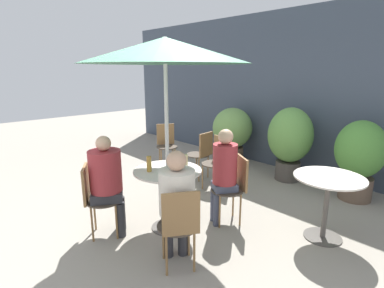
{
  "coord_description": "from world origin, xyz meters",
  "views": [
    {
      "loc": [
        2.66,
        -1.86,
        1.92
      ],
      "look_at": [
        -0.01,
        0.64,
        1.01
      ],
      "focal_mm": 28.0,
      "sensor_mm": 36.0,
      "label": 1
    }
  ],
  "objects_px": {
    "bistro_chair_1": "(179,223)",
    "bistro_chair_2": "(234,183)",
    "potted_plant_0": "(232,131)",
    "potted_plant_1": "(290,139)",
    "bistro_chair_3": "(218,158)",
    "cafe_table_near": "(168,183)",
    "seated_person_0": "(107,178)",
    "bistro_chair_5": "(202,151)",
    "beer_glass_0": "(186,162)",
    "seated_person_2": "(224,168)",
    "umbrella": "(165,51)",
    "bistro_chair_4": "(166,142)",
    "cafe_table_far": "(328,192)",
    "beer_glass_1": "(149,164)",
    "bistro_chair_0": "(95,194)",
    "potted_plant_2": "(360,155)",
    "seated_person_1": "(177,198)"
  },
  "relations": [
    {
      "from": "bistro_chair_5",
      "to": "seated_person_1",
      "type": "xyz_separation_m",
      "value": [
        1.52,
        -1.87,
        0.18
      ]
    },
    {
      "from": "bistro_chair_4",
      "to": "seated_person_0",
      "type": "height_order",
      "value": "seated_person_0"
    },
    {
      "from": "cafe_table_near",
      "to": "seated_person_0",
      "type": "height_order",
      "value": "seated_person_0"
    },
    {
      "from": "bistro_chair_1",
      "to": "bistro_chair_2",
      "type": "xyz_separation_m",
      "value": [
        -0.28,
        1.16,
        0.0
      ]
    },
    {
      "from": "potted_plant_2",
      "to": "bistro_chair_2",
      "type": "bearing_deg",
      "value": -113.8
    },
    {
      "from": "bistro_chair_1",
      "to": "beer_glass_1",
      "type": "distance_m",
      "value": 0.93
    },
    {
      "from": "bistro_chair_0",
      "to": "bistro_chair_5",
      "type": "bearing_deg",
      "value": -46.33
    },
    {
      "from": "bistro_chair_1",
      "to": "bistro_chair_2",
      "type": "bearing_deg",
      "value": -135.0
    },
    {
      "from": "beer_glass_1",
      "to": "potted_plant_1",
      "type": "height_order",
      "value": "potted_plant_1"
    },
    {
      "from": "potted_plant_0",
      "to": "potted_plant_1",
      "type": "relative_size",
      "value": 0.89
    },
    {
      "from": "cafe_table_far",
      "to": "seated_person_1",
      "type": "xyz_separation_m",
      "value": [
        -0.83,
        -1.54,
        0.13
      ]
    },
    {
      "from": "bistro_chair_2",
      "to": "bistro_chair_1",
      "type": "bearing_deg",
      "value": -45.0
    },
    {
      "from": "bistro_chair_0",
      "to": "potted_plant_1",
      "type": "height_order",
      "value": "potted_plant_1"
    },
    {
      "from": "beer_glass_0",
      "to": "beer_glass_1",
      "type": "relative_size",
      "value": 0.98
    },
    {
      "from": "seated_person_1",
      "to": "umbrella",
      "type": "bearing_deg",
      "value": -90.0
    },
    {
      "from": "bistro_chair_4",
      "to": "beer_glass_1",
      "type": "xyz_separation_m",
      "value": [
        1.81,
        -1.69,
        0.33
      ]
    },
    {
      "from": "cafe_table_near",
      "to": "seated_person_0",
      "type": "bearing_deg",
      "value": -121.47
    },
    {
      "from": "beer_glass_1",
      "to": "seated_person_1",
      "type": "bearing_deg",
      "value": -13.99
    },
    {
      "from": "beer_glass_1",
      "to": "beer_glass_0",
      "type": "bearing_deg",
      "value": 58.87
    },
    {
      "from": "cafe_table_far",
      "to": "seated_person_2",
      "type": "bearing_deg",
      "value": -151.37
    },
    {
      "from": "umbrella",
      "to": "potted_plant_0",
      "type": "bearing_deg",
      "value": 114.17
    },
    {
      "from": "bistro_chair_0",
      "to": "bistro_chair_1",
      "type": "relative_size",
      "value": 1.0
    },
    {
      "from": "cafe_table_near",
      "to": "bistro_chair_2",
      "type": "xyz_separation_m",
      "value": [
        0.44,
        0.72,
        -0.07
      ]
    },
    {
      "from": "potted_plant_1",
      "to": "umbrella",
      "type": "xyz_separation_m",
      "value": [
        -0.14,
        -2.61,
        1.36
      ]
    },
    {
      "from": "bistro_chair_4",
      "to": "seated_person_1",
      "type": "height_order",
      "value": "seated_person_1"
    },
    {
      "from": "bistro_chair_1",
      "to": "potted_plant_0",
      "type": "bearing_deg",
      "value": -116.88
    },
    {
      "from": "bistro_chair_5",
      "to": "beer_glass_0",
      "type": "relative_size",
      "value": 4.79
    },
    {
      "from": "potted_plant_2",
      "to": "potted_plant_0",
      "type": "bearing_deg",
      "value": 178.17
    },
    {
      "from": "bistro_chair_0",
      "to": "bistro_chair_4",
      "type": "xyz_separation_m",
      "value": [
        -1.47,
        2.22,
        0.0
      ]
    },
    {
      "from": "bistro_chair_5",
      "to": "cafe_table_far",
      "type": "bearing_deg",
      "value": 74.61
    },
    {
      "from": "bistro_chair_2",
      "to": "bistro_chair_4",
      "type": "height_order",
      "value": "same"
    },
    {
      "from": "beer_glass_0",
      "to": "bistro_chair_5",
      "type": "bearing_deg",
      "value": 128.21
    },
    {
      "from": "potted_plant_1",
      "to": "potted_plant_2",
      "type": "xyz_separation_m",
      "value": [
        1.13,
        -0.01,
        -0.06
      ]
    },
    {
      "from": "potted_plant_0",
      "to": "bistro_chair_5",
      "type": "bearing_deg",
      "value": -76.61
    },
    {
      "from": "bistro_chair_3",
      "to": "bistro_chair_4",
      "type": "bearing_deg",
      "value": 176.34
    },
    {
      "from": "bistro_chair_4",
      "to": "seated_person_2",
      "type": "relative_size",
      "value": 0.71
    },
    {
      "from": "bistro_chair_4",
      "to": "potted_plant_0",
      "type": "bearing_deg",
      "value": -0.63
    },
    {
      "from": "seated_person_2",
      "to": "potted_plant_0",
      "type": "distance_m",
      "value": 2.61
    },
    {
      "from": "seated_person_2",
      "to": "beer_glass_0",
      "type": "relative_size",
      "value": 6.79
    },
    {
      "from": "seated_person_1",
      "to": "potted_plant_0",
      "type": "distance_m",
      "value": 3.54
    },
    {
      "from": "seated_person_0",
      "to": "potted_plant_1",
      "type": "relative_size",
      "value": 0.93
    },
    {
      "from": "potted_plant_2",
      "to": "umbrella",
      "type": "relative_size",
      "value": 0.54
    },
    {
      "from": "umbrella",
      "to": "cafe_table_near",
      "type": "bearing_deg",
      "value": -90.0
    },
    {
      "from": "bistro_chair_1",
      "to": "cafe_table_far",
      "type": "bearing_deg",
      "value": -171.91
    },
    {
      "from": "bistro_chair_0",
      "to": "bistro_chair_3",
      "type": "distance_m",
      "value": 2.14
    },
    {
      "from": "beer_glass_0",
      "to": "bistro_chair_1",
      "type": "bearing_deg",
      "value": -45.96
    },
    {
      "from": "bistro_chair_3",
      "to": "cafe_table_near",
      "type": "bearing_deg",
      "value": -72.74
    },
    {
      "from": "bistro_chair_1",
      "to": "potted_plant_0",
      "type": "height_order",
      "value": "potted_plant_0"
    },
    {
      "from": "cafe_table_near",
      "to": "bistro_chair_4",
      "type": "height_order",
      "value": "bistro_chair_4"
    },
    {
      "from": "bistro_chair_0",
      "to": "potted_plant_0",
      "type": "xyz_separation_m",
      "value": [
        -0.76,
        3.41,
        0.15
      ]
    }
  ]
}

